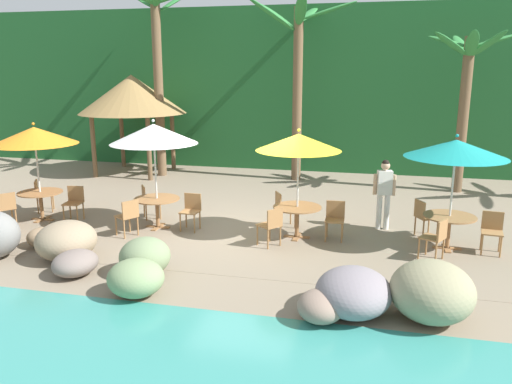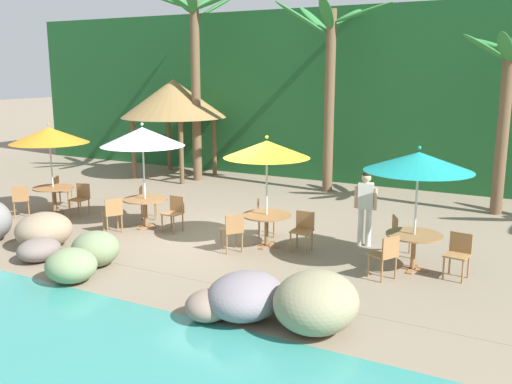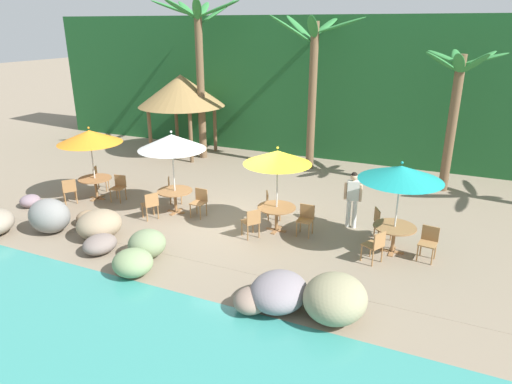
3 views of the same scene
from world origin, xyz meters
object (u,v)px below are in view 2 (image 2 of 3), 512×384
object	(u,v)px
chair_orange_inland	(60,189)
waiter_in_white	(365,203)
palm_tree_second	(330,68)
palm_tree_third	(507,90)
palm_tree_nearest	(195,50)
chair_teal_left	(386,254)
umbrella_orange	(49,135)
dining_table_yellow	(267,220)
chair_teal_inland	(400,233)
chair_teal_seaward	(459,252)
chair_white_seaward	(174,211)
chair_yellow_inland	(263,215)
umbrella_white	(142,137)
chair_white_left	(113,212)
chair_orange_left	(21,199)
chair_white_inland	(145,200)
chair_orange_seaward	(81,197)
umbrella_teal	(419,162)
dining_table_teal	(414,240)
dining_table_orange	(53,192)
chair_yellow_left	(233,230)
dining_table_white	(145,204)
umbrella_yellow	(267,149)
chair_yellow_seaward	(303,228)
palapa_hut	(173,99)

from	to	relation	value
chair_orange_inland	waiter_in_white	bearing A→B (deg)	3.47
palm_tree_second	palm_tree_third	distance (m)	5.33
palm_tree_nearest	chair_teal_left	bearing A→B (deg)	-37.06
umbrella_orange	chair_orange_inland	distance (m)	1.86
dining_table_yellow	chair_teal_inland	xyz separation A→B (m)	(2.81, 0.73, -0.10)
chair_teal_seaward	chair_teal_left	xyz separation A→B (m)	(-1.18, -0.77, 0.00)
chair_white_seaward	chair_yellow_inland	world-z (taller)	same
umbrella_white	chair_white_left	distance (m)	1.98
chair_orange_left	palm_tree_nearest	world-z (taller)	palm_tree_nearest
chair_white_left	chair_white_inland	bearing A→B (deg)	96.88
palm_tree_second	chair_orange_seaward	bearing A→B (deg)	-127.09
umbrella_teal	dining_table_teal	distance (m)	1.56
dining_table_orange	dining_table_teal	bearing A→B (deg)	0.72
dining_table_yellow	chair_orange_left	bearing A→B (deg)	-173.15
chair_yellow_left	waiter_in_white	bearing A→B (deg)	38.34
umbrella_white	palm_tree_nearest	xyz separation A→B (m)	(-2.46, 5.92, 2.28)
umbrella_white	dining_table_white	world-z (taller)	umbrella_white
chair_orange_seaward	umbrella_teal	size ratio (longest dim) A/B	0.35
umbrella_orange	palm_tree_nearest	world-z (taller)	palm_tree_nearest
dining_table_yellow	palm_tree_third	xyz separation A→B (m)	(4.21, 5.68, 2.75)
dining_table_yellow	chair_teal_left	world-z (taller)	chair_teal_left
umbrella_yellow	chair_teal_inland	distance (m)	3.36
chair_white_left	chair_yellow_left	distance (m)	3.35
chair_white_inland	chair_yellow_left	size ratio (longest dim) A/B	1.00
chair_orange_seaward	palm_tree_nearest	world-z (taller)	palm_tree_nearest
chair_yellow_inland	dining_table_orange	bearing A→B (deg)	-172.26
chair_yellow_seaward	chair_yellow_inland	distance (m)	1.45
chair_white_inland	chair_orange_seaward	bearing A→B (deg)	-162.83
palm_tree_nearest	palapa_hut	size ratio (longest dim) A/B	1.72
chair_orange_left	chair_yellow_inland	bearing A→B (deg)	13.37
chair_teal_left	palm_tree_nearest	distance (m)	11.79
chair_teal_seaward	palm_tree_second	world-z (taller)	palm_tree_second
umbrella_orange	umbrella_teal	xyz separation A→B (m)	(9.84, 0.12, 0.01)
umbrella_white	palm_tree_nearest	bearing A→B (deg)	112.59
umbrella_orange	palm_tree_nearest	bearing A→B (deg)	83.46
dining_table_orange	umbrella_yellow	world-z (taller)	umbrella_yellow
dining_table_white	chair_teal_seaward	distance (m)	7.55
palm_tree_third	palapa_hut	world-z (taller)	palm_tree_third
chair_white_seaward	palm_tree_second	size ratio (longest dim) A/B	0.14
dining_table_white	chair_teal_left	bearing A→B (deg)	-6.70
chair_white_seaward	palm_tree_third	distance (m)	9.27
chair_yellow_inland	dining_table_teal	size ratio (longest dim) A/B	0.79
chair_yellow_seaward	palapa_hut	distance (m)	10.12
chair_orange_inland	chair_orange_left	xyz separation A→B (m)	(0.04, -1.43, 0.00)
chair_teal_left	waiter_in_white	size ratio (longest dim) A/B	0.51
umbrella_yellow	umbrella_teal	bearing A→B (deg)	0.14
dining_table_white	waiter_in_white	size ratio (longest dim) A/B	0.65
dining_table_orange	chair_yellow_inland	distance (m)	6.16
chair_orange_left	waiter_in_white	xyz separation A→B (m)	(8.93, 1.97, 0.47)
palm_tree_third	dining_table_orange	bearing A→B (deg)	-151.75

